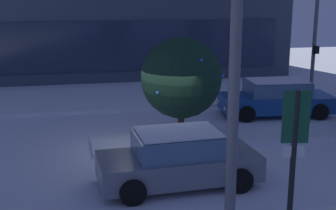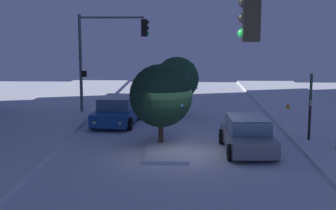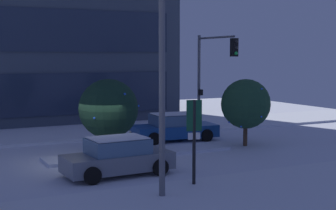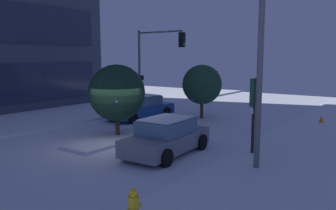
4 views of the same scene
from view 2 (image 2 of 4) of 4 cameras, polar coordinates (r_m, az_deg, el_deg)
ground at (r=20.52m, az=1.24°, el=-5.48°), size 52.00×52.00×0.00m
median_strip at (r=22.95m, az=0.17°, el=-3.72°), size 9.00×1.80×0.14m
car_near at (r=20.64m, az=9.25°, el=-3.48°), size 4.38×2.15×1.49m
car_far at (r=26.32m, az=-5.87°, el=-0.68°), size 4.85×2.48×1.49m
traffic_light_corner_far_right at (r=29.14m, az=-7.13°, el=6.84°), size 0.32×4.18×5.90m
street_lamp_arched at (r=20.90m, az=18.13°, el=8.44°), size 0.56×2.59×7.85m
parking_info_sign at (r=22.62m, az=16.30°, el=0.69°), size 0.55×0.15×3.11m
decorated_tree_median at (r=28.37m, az=1.04°, el=3.07°), size 2.56×2.56×3.46m
decorated_tree_left_of_median at (r=21.18m, az=-0.84°, el=1.09°), size 2.75×2.75×3.59m
construction_cone at (r=31.28m, az=13.82°, el=-0.14°), size 0.36×0.36×0.55m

